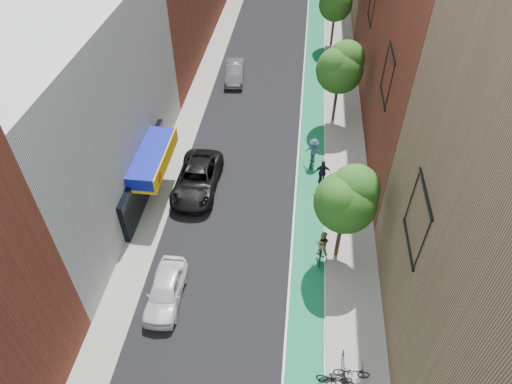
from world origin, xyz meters
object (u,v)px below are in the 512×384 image
(parked_car_black, at_px, (197,179))
(cyclist_lane_near, at_px, (322,248))
(cyclist_lane_mid, at_px, (322,178))
(parked_car_silver, at_px, (235,72))
(parked_car_white, at_px, (166,290))
(cyclist_lane_far, at_px, (313,153))

(parked_car_black, relative_size, cyclist_lane_near, 2.83)
(cyclist_lane_near, bearing_deg, cyclist_lane_mid, -82.65)
(parked_car_black, distance_m, cyclist_lane_near, 9.83)
(parked_car_silver, height_order, cyclist_lane_near, cyclist_lane_near)
(parked_car_silver, bearing_deg, parked_car_black, -96.56)
(parked_car_white, height_order, cyclist_lane_far, cyclist_lane_far)
(parked_car_black, relative_size, cyclist_lane_mid, 2.67)
(parked_car_black, height_order, cyclist_lane_near, cyclist_lane_near)
(cyclist_lane_near, bearing_deg, parked_car_black, -24.34)
(cyclist_lane_mid, distance_m, cyclist_lane_far, 2.59)
(parked_car_black, bearing_deg, cyclist_lane_far, 24.99)
(parked_car_silver, xyz_separation_m, cyclist_lane_near, (7.98, -20.25, 0.14))
(parked_car_black, relative_size, cyclist_lane_far, 2.82)
(parked_car_white, bearing_deg, cyclist_lane_mid, 49.31)
(cyclist_lane_far, bearing_deg, parked_car_black, 37.00)
(cyclist_lane_mid, bearing_deg, parked_car_black, 0.39)
(cyclist_lane_near, bearing_deg, parked_car_silver, -61.13)
(cyclist_lane_near, bearing_deg, parked_car_white, 31.78)
(parked_car_silver, bearing_deg, cyclist_lane_mid, -65.56)
(cyclist_lane_near, relative_size, cyclist_lane_far, 1.00)
(parked_car_white, bearing_deg, parked_car_silver, 88.42)
(cyclist_lane_mid, bearing_deg, cyclist_lane_far, -82.09)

